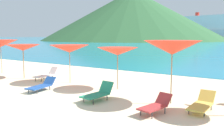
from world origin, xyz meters
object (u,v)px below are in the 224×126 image
Objects in this scene: umbrella_6 at (172,48)px; lounge_chair_5 at (42,85)px; umbrella_3 at (23,48)px; umbrella_5 at (118,51)px; lounge_chair_6 at (46,75)px; cruise_ship at (205,28)px; lounge_chair_3 at (98,93)px; lounge_chair_2 at (202,103)px; umbrella_4 at (69,49)px; umbrella_2 at (0,43)px; lounge_chair_0 at (156,105)px.

umbrella_6 reaches higher than lounge_chair_5.
lounge_chair_5 is at bearing -24.50° from umbrella_3.
lounge_chair_5 is (-5.79, -1.36, -1.87)m from umbrella_6.
umbrella_5 is 5.10m from lounge_chair_6.
cruise_ship is (-40.30, 205.01, 6.56)m from umbrella_3.
lounge_chair_5 is 3.00m from lounge_chair_6.
umbrella_3 is 1.41× the size of lounge_chair_3.
lounge_chair_3 is (-2.54, -1.23, -1.83)m from umbrella_6.
lounge_chair_2 is at bearing -2.98° from umbrella_3.
lounge_chair_5 is (0.31, -2.21, -1.61)m from umbrella_4.
umbrella_6 reaches higher than umbrella_2.
umbrella_6 reaches higher than umbrella_5.
umbrella_4 is (6.38, 0.11, -0.18)m from umbrella_2.
lounge_chair_5 is (6.69, -2.10, -1.78)m from umbrella_2.
lounge_chair_5 is (-5.83, 0.12, -0.04)m from lounge_chair_0.
umbrella_6 is 8.15m from lounge_chair_6.
lounge_chair_6 is at bearing -177.72° from umbrella_5.
umbrella_6 is 211.28m from cruise_ship.
umbrella_2 is 9.43m from umbrella_5.
cruise_ship is at bearing 92.56° from lounge_chair_5.
umbrella_3 is 3.29m from umbrella_4.
lounge_chair_6 reaches higher than lounge_chair_0.
umbrella_4 is 6.76m from lounge_chair_0.
lounge_chair_3 reaches higher than lounge_chair_6.
umbrella_6 is 6.23m from lounge_chair_5.
umbrella_2 is at bearing 176.31° from lounge_chair_2.
lounge_chair_0 is at bearing -19.82° from lounge_chair_6.
cruise_ship is (-47.10, 206.50, 8.12)m from lounge_chair_3.
umbrella_5 is at bearing -68.66° from cruise_ship.
umbrella_5 is at bearing 30.73° from lounge_chair_5.
lounge_chair_3 is at bearing -76.90° from umbrella_5.
umbrella_3 reaches higher than lounge_chair_5.
umbrella_6 is 1.46× the size of lounge_chair_6.
lounge_chair_5 is 0.03× the size of cruise_ship.
lounge_chair_6 is at bearing 175.62° from lounge_chair_0.
lounge_chair_0 is (9.39, -1.74, -1.57)m from umbrella_3.
umbrella_4 is 2.39m from lounge_chair_6.
umbrella_2 is 1.16× the size of umbrella_5.
umbrella_2 is 10.27m from lounge_chair_3.
lounge_chair_2 is 9.20m from lounge_chair_6.
umbrella_3 reaches higher than umbrella_5.
cruise_ship reaches higher than umbrella_4.
lounge_chair_3 is 0.03× the size of cruise_ship.
lounge_chair_6 is at bearing -69.97° from cruise_ship.
lounge_chair_2 is 3.89m from lounge_chair_3.
umbrella_3 reaches higher than lounge_chair_2.
lounge_chair_0 is 0.85× the size of lounge_chair_6.
cruise_ship reaches higher than lounge_chair_5.
umbrella_4 is at bearing 170.53° from lounge_chair_0.
umbrella_3 is 0.85× the size of umbrella_6.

